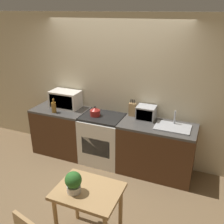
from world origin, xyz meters
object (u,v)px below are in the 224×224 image
object	(u,v)px
microwave	(65,99)
dining_table	(88,199)
bottle	(54,107)
toaster_oven	(146,113)
stove_range	(103,139)
kettle	(95,112)

from	to	relation	value
microwave	dining_table	world-z (taller)	microwave
bottle	toaster_oven	distance (m)	1.65
stove_range	dining_table	xyz separation A→B (m)	(0.58, -1.65, 0.17)
dining_table	toaster_oven	bearing A→B (deg)	84.90
stove_range	toaster_oven	xyz separation A→B (m)	(0.74, 0.16, 0.57)
stove_range	microwave	xyz separation A→B (m)	(-0.82, 0.12, 0.61)
stove_range	bottle	size ratio (longest dim) A/B	3.48
kettle	toaster_oven	world-z (taller)	toaster_oven
kettle	toaster_oven	size ratio (longest dim) A/B	0.58
stove_range	toaster_oven	bearing A→B (deg)	12.24
bottle	microwave	bearing A→B (deg)	78.72
stove_range	microwave	bearing A→B (deg)	171.59
bottle	toaster_oven	xyz separation A→B (m)	(1.62, 0.34, 0.02)
kettle	toaster_oven	distance (m)	0.89
microwave	toaster_oven	distance (m)	1.56
stove_range	bottle	bearing A→B (deg)	-168.52
stove_range	kettle	size ratio (longest dim) A/B	5.02
toaster_oven	dining_table	bearing A→B (deg)	-95.10
bottle	kettle	bearing A→B (deg)	11.04
kettle	dining_table	size ratio (longest dim) A/B	0.24
microwave	toaster_oven	xyz separation A→B (m)	(1.56, 0.04, -0.04)
bottle	dining_table	distance (m)	2.11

